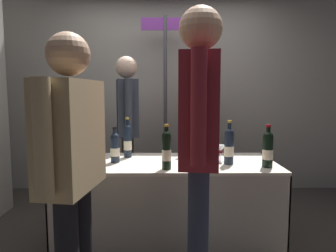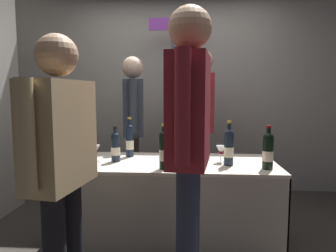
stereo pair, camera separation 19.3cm
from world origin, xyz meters
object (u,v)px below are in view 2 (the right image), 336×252
object	(u,v)px
booth_signpost	(173,89)
flower_vase	(197,146)
tasting_table	(168,186)
wine_glass_mid	(96,150)
vendor_presenter	(201,113)
featured_wine_bottle	(164,149)
taster_foreground_right	(60,157)
wine_glass_near_taster	(183,148)
display_bottle_0	(268,150)
wine_glass_near_vendor	(221,151)

from	to	relation	value
booth_signpost	flower_vase	bearing A→B (deg)	-78.01
tasting_table	booth_signpost	xyz separation A→B (m)	(-0.03, 1.20, 0.84)
wine_glass_mid	vendor_presenter	xyz separation A→B (m)	(0.91, 0.90, 0.25)
tasting_table	vendor_presenter	bearing A→B (deg)	70.49
featured_wine_bottle	taster_foreground_right	distance (m)	0.86
wine_glass_near_taster	display_bottle_0	bearing A→B (deg)	-29.12
tasting_table	flower_vase	xyz separation A→B (m)	(0.24, -0.06, 0.36)
display_bottle_0	booth_signpost	size ratio (longest dim) A/B	0.15
wine_glass_near_taster	tasting_table	bearing A→B (deg)	-127.47
display_bottle_0	vendor_presenter	xyz separation A→B (m)	(-0.46, 1.06, 0.21)
tasting_table	taster_foreground_right	bearing A→B (deg)	-117.79
vendor_presenter	booth_signpost	distance (m)	0.55
tasting_table	wine_glass_near_taster	world-z (taller)	wine_glass_near_taster
featured_wine_bottle	display_bottle_0	xyz separation A→B (m)	(0.78, 0.06, -0.01)
featured_wine_bottle	wine_glass_near_vendor	bearing A→B (deg)	29.61
featured_wine_bottle	vendor_presenter	world-z (taller)	vendor_presenter
tasting_table	vendor_presenter	xyz separation A→B (m)	(0.31, 0.86, 0.57)
display_bottle_0	wine_glass_near_taster	xyz separation A→B (m)	(-0.65, 0.36, -0.06)
taster_foreground_right	display_bottle_0	bearing A→B (deg)	-51.44
featured_wine_bottle	wine_glass_near_taster	distance (m)	0.44
display_bottle_0	wine_glass_near_taster	world-z (taller)	display_bottle_0
featured_wine_bottle	flower_vase	size ratio (longest dim) A/B	0.82
wine_glass_near_taster	taster_foreground_right	size ratio (longest dim) A/B	0.08
display_bottle_0	flower_vase	bearing A→B (deg)	165.39
tasting_table	vendor_presenter	size ratio (longest dim) A/B	1.01
vendor_presenter	taster_foreground_right	xyz separation A→B (m)	(-0.81, -1.82, -0.12)
display_bottle_0	wine_glass_mid	world-z (taller)	display_bottle_0
tasting_table	display_bottle_0	world-z (taller)	display_bottle_0
flower_vase	taster_foreground_right	size ratio (longest dim) A/B	0.26
featured_wine_bottle	vendor_presenter	distance (m)	1.18
display_bottle_0	vendor_presenter	size ratio (longest dim) A/B	0.19
wine_glass_near_vendor	flower_vase	size ratio (longest dim) A/B	0.34
flower_vase	vendor_presenter	size ratio (longest dim) A/B	0.24
tasting_table	flower_vase	world-z (taller)	flower_vase
wine_glass_near_vendor	taster_foreground_right	bearing A→B (deg)	-134.59
featured_wine_bottle	wine_glass_near_vendor	size ratio (longest dim) A/B	2.43
booth_signpost	vendor_presenter	bearing A→B (deg)	-45.70
flower_vase	vendor_presenter	distance (m)	0.95
tasting_table	featured_wine_bottle	world-z (taller)	featured_wine_bottle
wine_glass_near_taster	flower_vase	xyz separation A→B (m)	(0.12, -0.22, 0.05)
wine_glass_mid	featured_wine_bottle	bearing A→B (deg)	-20.34
wine_glass_mid	vendor_presenter	bearing A→B (deg)	44.69
display_bottle_0	wine_glass_mid	bearing A→B (deg)	173.26
taster_foreground_right	booth_signpost	xyz separation A→B (m)	(0.48, 2.16, 0.39)
wine_glass_near_taster	booth_signpost	bearing A→B (deg)	98.06
vendor_presenter	wine_glass_near_vendor	bearing A→B (deg)	3.17
flower_vase	display_bottle_0	bearing A→B (deg)	-14.61
wine_glass_near_vendor	wine_glass_near_taster	size ratio (longest dim) A/B	1.13
tasting_table	display_bottle_0	bearing A→B (deg)	-14.63
wine_glass_near_vendor	flower_vase	bearing A→B (deg)	-162.35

